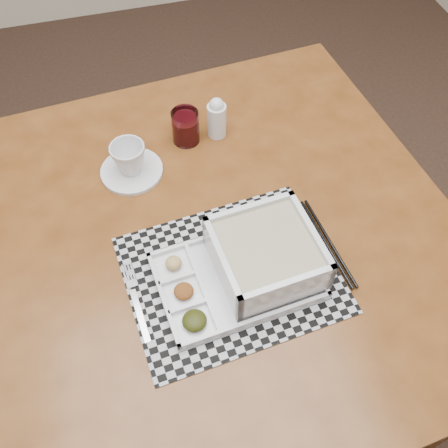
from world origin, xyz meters
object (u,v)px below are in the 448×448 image
(cup, at_px, (129,158))
(creamer_bottle, at_px, (217,118))
(serving_tray, at_px, (259,261))
(juice_glass, at_px, (186,128))
(dining_table, at_px, (213,252))

(cup, bearing_deg, creamer_bottle, 34.20)
(serving_tray, xyz_separation_m, cup, (-0.21, 0.35, 0.01))
(cup, relative_size, juice_glass, 0.94)
(cup, bearing_deg, juice_glass, 42.28)
(serving_tray, bearing_deg, dining_table, 117.92)
(juice_glass, relative_size, creamer_bottle, 0.78)
(serving_tray, bearing_deg, creamer_bottle, 86.48)
(cup, distance_m, juice_glass, 0.17)
(juice_glass, distance_m, creamer_bottle, 0.08)
(serving_tray, xyz_separation_m, juice_glass, (-0.05, 0.42, -0.00))
(juice_glass, xyz_separation_m, creamer_bottle, (0.08, 0.00, 0.01))
(cup, relative_size, creamer_bottle, 0.74)
(dining_table, bearing_deg, creamer_bottle, 72.84)
(serving_tray, relative_size, cup, 4.08)
(dining_table, relative_size, serving_tray, 3.45)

